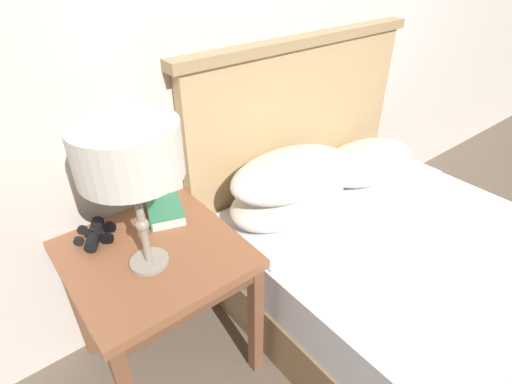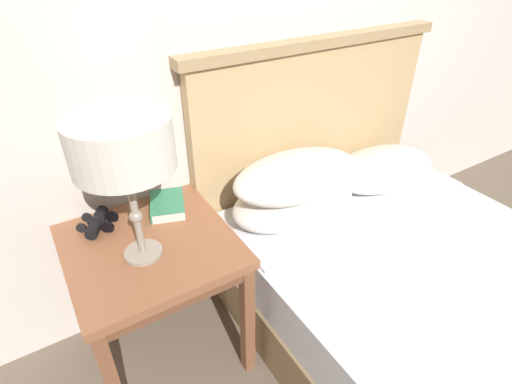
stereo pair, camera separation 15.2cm
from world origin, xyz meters
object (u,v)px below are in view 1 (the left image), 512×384
at_px(bed, 421,283).
at_px(binoculars_pair, 95,234).
at_px(book_on_nightstand, 165,211).
at_px(table_lamp, 128,154).
at_px(nightstand, 156,268).

xyz_separation_m(bed, binoculars_pair, (-1.06, 0.73, 0.34)).
height_order(book_on_nightstand, binoculars_pair, binoculars_pair).
xyz_separation_m(bed, table_lamp, (-0.96, 0.49, 0.73)).
relative_size(book_on_nightstand, binoculars_pair, 1.36).
bearing_deg(table_lamp, book_on_nightstand, 51.35).
distance_m(book_on_nightstand, binoculars_pair, 0.27).
height_order(nightstand, table_lamp, table_lamp).
distance_m(bed, binoculars_pair, 1.33).
bearing_deg(table_lamp, binoculars_pair, 112.01).
xyz_separation_m(bed, book_on_nightstand, (-0.80, 0.70, 0.34)).
xyz_separation_m(nightstand, table_lamp, (-0.04, -0.05, 0.49)).
bearing_deg(table_lamp, bed, -27.20).
relative_size(bed, table_lamp, 3.70).
height_order(nightstand, book_on_nightstand, book_on_nightstand).
xyz_separation_m(nightstand, bed, (0.93, -0.54, -0.24)).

